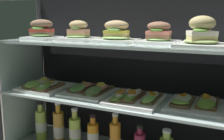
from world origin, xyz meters
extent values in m
cylinder|color=#333338|center=(-0.63, 0.19, 0.44)|extent=(0.03, 0.03, 0.89)
cube|color=black|center=(0.00, 0.20, 0.46)|extent=(1.22, 0.01, 0.85)
cube|color=silver|center=(-0.61, 0.00, 0.20)|extent=(0.01, 0.35, 0.32)
cube|color=silver|center=(0.00, 0.00, 0.36)|extent=(1.24, 0.37, 0.01)
cube|color=silver|center=(-0.61, 0.00, 0.51)|extent=(0.01, 0.35, 0.27)
cube|color=silver|center=(0.00, 0.00, 0.65)|extent=(1.24, 0.37, 0.01)
cube|color=white|center=(-0.46, 0.01, 0.66)|extent=(0.18, 0.18, 0.02)
ellipsoid|color=#5B8E46|center=(-0.46, 0.01, 0.68)|extent=(0.13, 0.11, 0.02)
cube|color=#956E51|center=(-0.46, 0.01, 0.69)|extent=(0.14, 0.11, 0.02)
cube|color=#C03F31|center=(-0.46, 0.01, 0.71)|extent=(0.15, 0.11, 0.02)
ellipsoid|color=#579636|center=(-0.46, -0.02, 0.72)|extent=(0.08, 0.05, 0.02)
ellipsoid|color=brown|center=(-0.46, 0.01, 0.74)|extent=(0.15, 0.11, 0.05)
cube|color=white|center=(-0.22, 0.03, 0.66)|extent=(0.18, 0.18, 0.02)
ellipsoid|color=#7DB664|center=(-0.22, 0.03, 0.68)|extent=(0.14, 0.12, 0.01)
cube|color=#DBB879|center=(-0.22, 0.03, 0.69)|extent=(0.11, 0.08, 0.02)
cube|color=tan|center=(-0.22, 0.03, 0.71)|extent=(0.11, 0.08, 0.02)
ellipsoid|color=#5D8E39|center=(-0.22, 0.00, 0.72)|extent=(0.06, 0.03, 0.02)
ellipsoid|color=tan|center=(-0.22, 0.03, 0.74)|extent=(0.11, 0.08, 0.05)
cube|color=white|center=(0.01, 0.04, 0.66)|extent=(0.20, 0.20, 0.01)
ellipsoid|color=#91BA68|center=(0.01, 0.04, 0.68)|extent=(0.16, 0.13, 0.02)
cube|color=#DFB880|center=(0.01, 0.04, 0.69)|extent=(0.13, 0.09, 0.02)
cube|color=yellow|center=(0.01, 0.04, 0.71)|extent=(0.14, 0.10, 0.01)
ellipsoid|color=#7EC35D|center=(0.01, 0.01, 0.72)|extent=(0.08, 0.04, 0.02)
ellipsoid|color=tan|center=(0.01, 0.04, 0.74)|extent=(0.14, 0.10, 0.05)
cube|color=white|center=(0.23, 0.05, 0.66)|extent=(0.19, 0.19, 0.01)
ellipsoid|color=#91D570|center=(0.23, 0.05, 0.67)|extent=(0.13, 0.11, 0.01)
cube|color=#9D6B50|center=(0.23, 0.05, 0.69)|extent=(0.12, 0.10, 0.02)
cube|color=#E47D67|center=(0.23, 0.05, 0.71)|extent=(0.12, 0.10, 0.02)
ellipsoid|color=#4D832D|center=(0.23, 0.01, 0.72)|extent=(0.07, 0.04, 0.02)
ellipsoid|color=brown|center=(0.23, 0.05, 0.74)|extent=(0.12, 0.10, 0.04)
cube|color=white|center=(0.44, -0.04, 0.66)|extent=(0.21, 0.21, 0.01)
ellipsoid|color=#98B365|center=(0.44, -0.04, 0.68)|extent=(0.15, 0.13, 0.02)
cube|color=#DCC680|center=(0.44, -0.04, 0.69)|extent=(0.13, 0.12, 0.02)
cube|color=#F2E4CC|center=(0.44, -0.04, 0.71)|extent=(0.14, 0.13, 0.02)
ellipsoid|color=#6BA33E|center=(0.44, -0.08, 0.73)|extent=(0.07, 0.06, 0.02)
ellipsoid|color=tan|center=(0.44, -0.04, 0.75)|extent=(0.14, 0.13, 0.06)
cube|color=white|center=(-0.42, -0.02, 0.38)|extent=(0.26, 0.27, 0.02)
cube|color=brown|center=(-0.46, -0.02, 0.39)|extent=(0.09, 0.21, 0.02)
ellipsoid|color=#90CB54|center=(-0.46, -0.09, 0.41)|extent=(0.10, 0.12, 0.03)
ellipsoid|color=silver|center=(-0.46, -0.02, 0.41)|extent=(0.07, 0.17, 0.01)
cylinder|color=yellow|center=(-0.46, 0.01, 0.42)|extent=(0.05, 0.05, 0.02)
cube|color=brown|center=(-0.37, -0.05, 0.39)|extent=(0.09, 0.18, 0.01)
ellipsoid|color=#608E3A|center=(-0.37, -0.10, 0.41)|extent=(0.08, 0.10, 0.04)
ellipsoid|color=silver|center=(-0.37, -0.05, 0.41)|extent=(0.07, 0.15, 0.02)
cylinder|color=yellow|center=(-0.36, -0.05, 0.42)|extent=(0.07, 0.07, 0.02)
cube|color=white|center=(-0.14, 0.00, 0.38)|extent=(0.26, 0.27, 0.01)
cube|color=brown|center=(-0.19, 0.02, 0.39)|extent=(0.09, 0.19, 0.01)
ellipsoid|color=#619D49|center=(-0.19, -0.04, 0.40)|extent=(0.08, 0.10, 0.04)
ellipsoid|color=#F3A68F|center=(-0.19, 0.02, 0.40)|extent=(0.07, 0.15, 0.01)
cylinder|color=yellow|center=(-0.18, 0.04, 0.41)|extent=(0.05, 0.05, 0.02)
cube|color=brown|center=(-0.09, 0.02, 0.39)|extent=(0.09, 0.21, 0.01)
ellipsoid|color=#669B4D|center=(-0.09, -0.05, 0.40)|extent=(0.08, 0.11, 0.04)
ellipsoid|color=#EF937E|center=(-0.09, 0.02, 0.40)|extent=(0.07, 0.17, 0.01)
cylinder|color=yellow|center=(-0.09, 0.05, 0.41)|extent=(0.06, 0.06, 0.02)
cube|color=white|center=(0.14, -0.03, 0.38)|extent=(0.26, 0.27, 0.02)
cube|color=brown|center=(0.08, -0.03, 0.39)|extent=(0.06, 0.22, 0.01)
ellipsoid|color=olive|center=(0.08, -0.09, 0.40)|extent=(0.07, 0.12, 0.03)
ellipsoid|color=silver|center=(0.08, -0.03, 0.40)|extent=(0.05, 0.17, 0.02)
cylinder|color=orange|center=(0.07, -0.05, 0.42)|extent=(0.06, 0.06, 0.02)
cube|color=brown|center=(0.13, -0.02, 0.39)|extent=(0.06, 0.20, 0.01)
ellipsoid|color=#5D9231|center=(0.13, -0.08, 0.40)|extent=(0.07, 0.11, 0.02)
ellipsoid|color=silver|center=(0.13, -0.02, 0.41)|extent=(0.05, 0.16, 0.02)
cylinder|color=orange|center=(0.13, -0.05, 0.42)|extent=(0.06, 0.06, 0.02)
cube|color=brown|center=(0.22, -0.01, 0.39)|extent=(0.06, 0.19, 0.01)
ellipsoid|color=#89C65A|center=(0.22, -0.07, 0.40)|extent=(0.07, 0.10, 0.03)
ellipsoid|color=#EFECC8|center=(0.22, -0.01, 0.40)|extent=(0.05, 0.15, 0.01)
cylinder|color=orange|center=(0.22, -0.01, 0.41)|extent=(0.04, 0.04, 0.02)
cube|color=white|center=(0.43, 0.02, 0.37)|extent=(0.26, 0.27, 0.01)
cube|color=brown|center=(0.36, 0.01, 0.39)|extent=(0.09, 0.19, 0.01)
ellipsoid|color=#89BF4B|center=(0.36, -0.04, 0.40)|extent=(0.10, 0.11, 0.03)
ellipsoid|color=#DEECC3|center=(0.36, 0.01, 0.40)|extent=(0.07, 0.15, 0.02)
cylinder|color=orange|center=(0.36, 0.03, 0.42)|extent=(0.04, 0.05, 0.02)
cube|color=brown|center=(0.47, 0.04, 0.39)|extent=(0.09, 0.19, 0.01)
ellipsoid|color=#7CAE3E|center=(0.47, -0.02, 0.40)|extent=(0.09, 0.10, 0.03)
ellipsoid|color=#F5DBD5|center=(0.47, 0.04, 0.40)|extent=(0.07, 0.15, 0.01)
cylinder|color=orange|center=(0.47, 0.04, 0.41)|extent=(0.06, 0.06, 0.03)
cylinder|color=#B8D752|center=(-0.49, 0.00, 0.12)|extent=(0.07, 0.07, 0.18)
cylinder|color=white|center=(-0.49, 0.00, 0.12)|extent=(0.07, 0.07, 0.06)
cylinder|color=#BED654|center=(-0.49, 0.00, 0.24)|extent=(0.03, 0.03, 0.04)
cylinder|color=black|center=(-0.49, 0.00, 0.26)|extent=(0.03, 0.03, 0.01)
cylinder|color=gold|center=(-0.35, 0.00, 0.13)|extent=(0.06, 0.06, 0.19)
cylinder|color=silver|center=(-0.35, 0.00, 0.11)|extent=(0.07, 0.07, 0.07)
cylinder|color=gold|center=(-0.35, 0.00, 0.25)|extent=(0.03, 0.03, 0.05)
cylinder|color=silver|center=(-0.35, 0.00, 0.28)|extent=(0.03, 0.03, 0.02)
cylinder|color=#B6D94E|center=(-0.22, -0.02, 0.13)|extent=(0.07, 0.07, 0.18)
cylinder|color=silver|center=(-0.22, -0.02, 0.13)|extent=(0.07, 0.07, 0.05)
cylinder|color=#C1C850|center=(-0.22, -0.02, 0.24)|extent=(0.03, 0.03, 0.05)
cylinder|color=silver|center=(-0.22, -0.02, 0.27)|extent=(0.03, 0.03, 0.01)
cylinder|color=orange|center=(-0.10, -0.02, 0.12)|extent=(0.06, 0.06, 0.17)
cylinder|color=white|center=(-0.10, -0.02, 0.13)|extent=(0.06, 0.06, 0.07)
cylinder|color=orange|center=(-0.10, -0.02, 0.23)|extent=(0.03, 0.03, 0.04)
cylinder|color=black|center=(-0.10, -0.02, 0.25)|extent=(0.03, 0.03, 0.02)
cylinder|color=orange|center=(0.02, -0.01, 0.13)|extent=(0.06, 0.06, 0.19)
cylinder|color=orange|center=(0.02, -0.01, 0.25)|extent=(0.03, 0.03, 0.04)
cylinder|color=white|center=(0.02, -0.01, 0.27)|extent=(0.03, 0.03, 0.01)
cylinder|color=#9B1E45|center=(0.16, 0.00, 0.21)|extent=(0.03, 0.03, 0.03)
cylinder|color=black|center=(0.16, 0.00, 0.23)|extent=(0.03, 0.03, 0.01)
cylinder|color=#B0D253|center=(0.30, 0.00, 0.21)|extent=(0.04, 0.04, 0.04)
cylinder|color=silver|center=(0.30, 0.00, 0.23)|extent=(0.04, 0.04, 0.01)
camera|label=1|loc=(0.59, -1.24, 0.77)|focal=43.29mm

